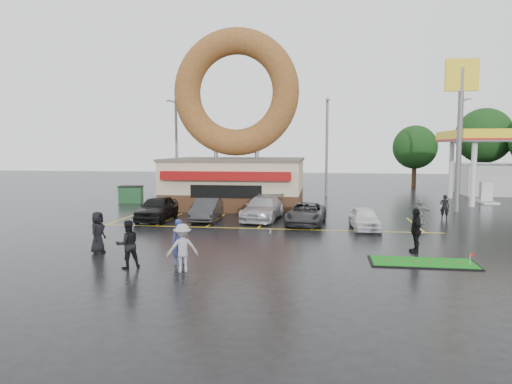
# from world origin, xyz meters

# --- Properties ---
(ground) EXTENTS (120.00, 120.00, 0.00)m
(ground) POSITION_xyz_m (0.00, 0.00, 0.00)
(ground) COLOR black
(ground) RESTS_ON ground
(donut_shop) EXTENTS (10.20, 8.70, 13.50)m
(donut_shop) POSITION_xyz_m (-3.00, 12.97, 4.46)
(donut_shop) COLOR #472B19
(donut_shop) RESTS_ON ground
(gas_station) EXTENTS (12.30, 13.65, 5.90)m
(gas_station) POSITION_xyz_m (20.00, 20.94, 3.70)
(gas_station) COLOR silver
(gas_station) RESTS_ON ground
(shell_sign) EXTENTS (2.20, 0.36, 10.60)m
(shell_sign) POSITION_xyz_m (13.00, 12.00, 7.38)
(shell_sign) COLOR slate
(shell_sign) RESTS_ON ground
(streetlight_left) EXTENTS (0.40, 2.21, 9.00)m
(streetlight_left) POSITION_xyz_m (-10.00, 19.92, 4.78)
(streetlight_left) COLOR slate
(streetlight_left) RESTS_ON ground
(streetlight_mid) EXTENTS (0.40, 2.21, 9.00)m
(streetlight_mid) POSITION_xyz_m (4.00, 20.92, 4.78)
(streetlight_mid) COLOR slate
(streetlight_mid) RESTS_ON ground
(streetlight_right) EXTENTS (0.40, 2.21, 9.00)m
(streetlight_right) POSITION_xyz_m (16.00, 21.92, 4.78)
(streetlight_right) COLOR slate
(streetlight_right) RESTS_ON ground
(tree_far_c) EXTENTS (6.30, 6.30, 9.00)m
(tree_far_c) POSITION_xyz_m (22.00, 34.00, 5.84)
(tree_far_c) COLOR #332114
(tree_far_c) RESTS_ON ground
(tree_far_d) EXTENTS (4.90, 4.90, 7.00)m
(tree_far_d) POSITION_xyz_m (14.00, 32.00, 4.53)
(tree_far_d) COLOR #332114
(tree_far_d) RESTS_ON ground
(car_black) EXTENTS (1.97, 4.57, 1.54)m
(car_black) POSITION_xyz_m (-6.64, 5.44, 0.77)
(car_black) COLOR black
(car_black) RESTS_ON ground
(car_dgrey) EXTENTS (1.65, 4.21, 1.36)m
(car_dgrey) POSITION_xyz_m (-3.55, 5.79, 0.68)
(car_dgrey) COLOR #29292B
(car_dgrey) RESTS_ON ground
(car_silver) EXTENTS (2.61, 5.26, 1.47)m
(car_silver) POSITION_xyz_m (-0.11, 6.57, 0.73)
(car_silver) COLOR #AEAFB4
(car_silver) RESTS_ON ground
(car_grey) EXTENTS (2.52, 4.73, 1.26)m
(car_grey) POSITION_xyz_m (2.62, 5.29, 0.63)
(car_grey) COLOR #2F2F32
(car_grey) RESTS_ON ground
(car_white) EXTENTS (1.71, 3.76, 1.25)m
(car_white) POSITION_xyz_m (5.89, 3.99, 0.63)
(car_white) COLOR white
(car_white) RESTS_ON ground
(person_blue) EXTENTS (0.77, 0.70, 1.77)m
(person_blue) POSITION_xyz_m (-1.98, -4.72, 0.88)
(person_blue) COLOR navy
(person_blue) RESTS_ON ground
(person_blackjkt) EXTENTS (1.12, 1.09, 1.83)m
(person_blackjkt) POSITION_xyz_m (-3.73, -5.59, 0.91)
(person_blackjkt) COLOR black
(person_blackjkt) RESTS_ON ground
(person_hoodie) EXTENTS (1.32, 1.08, 1.78)m
(person_hoodie) POSITION_xyz_m (-1.54, -5.80, 0.89)
(person_hoodie) COLOR #98979A
(person_hoodie) RESTS_ON ground
(person_bystander) EXTENTS (0.59, 0.89, 1.81)m
(person_bystander) POSITION_xyz_m (-6.03, -3.44, 0.90)
(person_bystander) COLOR black
(person_bystander) RESTS_ON ground
(person_cameraman) EXTENTS (0.54, 1.16, 1.92)m
(person_cameraman) POSITION_xyz_m (7.54, -1.39, 0.96)
(person_cameraman) COLOR black
(person_cameraman) RESTS_ON ground
(person_walker_near) EXTENTS (1.18, 1.42, 1.53)m
(person_walker_near) POSITION_xyz_m (9.43, 6.64, 0.76)
(person_walker_near) COLOR gray
(person_walker_near) RESTS_ON ground
(person_walker_far) EXTENTS (0.65, 0.52, 1.55)m
(person_walker_far) POSITION_xyz_m (11.29, 8.47, 0.78)
(person_walker_far) COLOR black
(person_walker_far) RESTS_ON ground
(dumpster) EXTENTS (1.99, 1.51, 1.30)m
(dumpster) POSITION_xyz_m (-12.00, 13.93, 0.65)
(dumpster) COLOR #1C4825
(dumpster) RESTS_ON ground
(putting_green) EXTENTS (4.10, 1.80, 0.51)m
(putting_green) POSITION_xyz_m (7.45, -3.32, 0.03)
(putting_green) COLOR black
(putting_green) RESTS_ON ground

